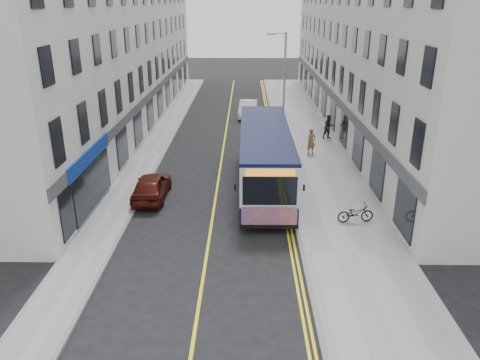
{
  "coord_description": "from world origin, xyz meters",
  "views": [
    {
      "loc": [
        1.62,
        -18.4,
        9.95
      ],
      "look_at": [
        1.34,
        3.24,
        1.6
      ],
      "focal_mm": 35.0,
      "sensor_mm": 36.0,
      "label": 1
    }
  ],
  "objects_px": {
    "car_white": "(248,109)",
    "car_maroon": "(152,186)",
    "bicycle": "(355,213)",
    "pedestrian_near": "(311,142)",
    "streetlamp": "(283,86)",
    "pedestrian_far": "(329,127)",
    "city_bus": "(265,156)"
  },
  "relations": [
    {
      "from": "pedestrian_far",
      "to": "car_white",
      "type": "relative_size",
      "value": 0.42
    },
    {
      "from": "car_white",
      "to": "pedestrian_far",
      "type": "bearing_deg",
      "value": -47.57
    },
    {
      "from": "streetlamp",
      "to": "city_bus",
      "type": "distance_m",
      "value": 8.24
    },
    {
      "from": "pedestrian_near",
      "to": "car_maroon",
      "type": "distance_m",
      "value": 12.04
    },
    {
      "from": "streetlamp",
      "to": "bicycle",
      "type": "height_order",
      "value": "streetlamp"
    },
    {
      "from": "car_white",
      "to": "car_maroon",
      "type": "height_order",
      "value": "car_white"
    },
    {
      "from": "streetlamp",
      "to": "pedestrian_near",
      "type": "bearing_deg",
      "value": -45.12
    },
    {
      "from": "pedestrian_far",
      "to": "car_white",
      "type": "height_order",
      "value": "pedestrian_far"
    },
    {
      "from": "city_bus",
      "to": "car_white",
      "type": "bearing_deg",
      "value": 92.91
    },
    {
      "from": "city_bus",
      "to": "bicycle",
      "type": "bearing_deg",
      "value": -48.59
    },
    {
      "from": "bicycle",
      "to": "pedestrian_far",
      "type": "height_order",
      "value": "pedestrian_far"
    },
    {
      "from": "streetlamp",
      "to": "pedestrian_far",
      "type": "relative_size",
      "value": 4.35
    },
    {
      "from": "streetlamp",
      "to": "car_white",
      "type": "distance_m",
      "value": 10.42
    },
    {
      "from": "pedestrian_far",
      "to": "car_white",
      "type": "distance_m",
      "value": 9.69
    },
    {
      "from": "city_bus",
      "to": "pedestrian_near",
      "type": "bearing_deg",
      "value": 59.78
    },
    {
      "from": "pedestrian_near",
      "to": "car_white",
      "type": "xyz_separation_m",
      "value": [
        -4.26,
        11.36,
        -0.28
      ]
    },
    {
      "from": "pedestrian_near",
      "to": "car_maroon",
      "type": "bearing_deg",
      "value": -166.72
    },
    {
      "from": "city_bus",
      "to": "pedestrian_near",
      "type": "height_order",
      "value": "city_bus"
    },
    {
      "from": "pedestrian_near",
      "to": "car_white",
      "type": "height_order",
      "value": "pedestrian_near"
    },
    {
      "from": "streetlamp",
      "to": "city_bus",
      "type": "relative_size",
      "value": 0.68
    },
    {
      "from": "car_white",
      "to": "car_maroon",
      "type": "relative_size",
      "value": 1.07
    },
    {
      "from": "bicycle",
      "to": "pedestrian_far",
      "type": "distance_m",
      "value": 14.32
    },
    {
      "from": "car_white",
      "to": "city_bus",
      "type": "bearing_deg",
      "value": -83.35
    },
    {
      "from": "pedestrian_far",
      "to": "car_maroon",
      "type": "xyz_separation_m",
      "value": [
        -11.26,
        -11.23,
        -0.34
      ]
    },
    {
      "from": "streetlamp",
      "to": "car_white",
      "type": "height_order",
      "value": "streetlamp"
    },
    {
      "from": "city_bus",
      "to": "car_white",
      "type": "distance_m",
      "value": 17.22
    },
    {
      "from": "city_bus",
      "to": "pedestrian_far",
      "type": "relative_size",
      "value": 6.36
    },
    {
      "from": "bicycle",
      "to": "pedestrian_near",
      "type": "relative_size",
      "value": 0.98
    },
    {
      "from": "streetlamp",
      "to": "car_maroon",
      "type": "height_order",
      "value": "streetlamp"
    },
    {
      "from": "streetlamp",
      "to": "bicycle",
      "type": "xyz_separation_m",
      "value": [
        2.63,
        -12.38,
        -3.81
      ]
    },
    {
      "from": "city_bus",
      "to": "car_maroon",
      "type": "distance_m",
      "value": 6.39
    },
    {
      "from": "bicycle",
      "to": "pedestrian_far",
      "type": "bearing_deg",
      "value": -11.43
    }
  ]
}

